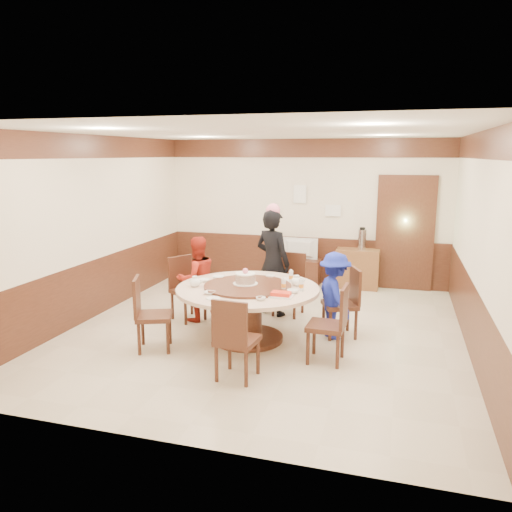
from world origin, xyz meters
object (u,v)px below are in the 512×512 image
(person_standing, at_px, (273,263))
(television, at_px, (299,249))
(banquet_table, at_px, (248,302))
(person_blue, at_px, (335,296))
(shrimp_platter, at_px, (281,295))
(thermos, at_px, (362,240))
(person_red, at_px, (197,279))
(birthday_cake, at_px, (245,278))
(side_cabinet, at_px, (357,269))
(tv_stand, at_px, (298,272))

(person_standing, bearing_deg, television, -67.37)
(banquet_table, distance_m, person_blue, 1.20)
(person_blue, xyz_separation_m, shrimp_platter, (-0.58, -0.75, 0.17))
(person_standing, distance_m, thermos, 2.34)
(person_red, distance_m, thermos, 3.45)
(person_standing, bearing_deg, shrimp_platter, 131.34)
(birthday_cake, relative_size, shrimp_platter, 1.12)
(birthday_cake, xyz_separation_m, side_cabinet, (1.24, 3.14, -0.48))
(person_standing, bearing_deg, side_cabinet, -96.85)
(person_red, relative_size, person_blue, 1.08)
(person_blue, height_order, shrimp_platter, person_blue)
(banquet_table, xyz_separation_m, birthday_cake, (-0.05, 0.04, 0.32))
(banquet_table, distance_m, television, 3.16)
(thermos, bearing_deg, shrimp_platter, -101.59)
(person_blue, height_order, television, person_blue)
(thermos, bearing_deg, tv_stand, -178.56)
(birthday_cake, bearing_deg, banquet_table, -42.56)
(shrimp_platter, distance_m, thermos, 3.60)
(shrimp_platter, bearing_deg, person_blue, 52.08)
(banquet_table, bearing_deg, person_blue, 20.24)
(banquet_table, relative_size, side_cabinet, 2.42)
(banquet_table, bearing_deg, person_red, 149.24)
(person_blue, distance_m, tv_stand, 2.96)
(person_blue, height_order, birthday_cake, person_blue)
(television, xyz_separation_m, thermos, (1.20, 0.03, 0.23))
(person_blue, relative_size, shrimp_platter, 4.03)
(person_red, distance_m, person_blue, 2.12)
(side_cabinet, bearing_deg, birthday_cake, -111.59)
(tv_stand, distance_m, television, 0.46)
(person_blue, distance_m, birthday_cake, 1.25)
(person_red, height_order, thermos, person_red)
(person_blue, relative_size, thermos, 3.18)
(tv_stand, distance_m, side_cabinet, 1.14)
(side_cabinet, bearing_deg, person_blue, -91.56)
(birthday_cake, bearing_deg, thermos, 67.38)
(person_standing, height_order, thermos, person_standing)
(tv_stand, bearing_deg, television, 0.00)
(banquet_table, relative_size, tv_stand, 2.27)
(person_blue, xyz_separation_m, thermos, (0.14, 2.77, 0.34))
(television, bearing_deg, shrimp_platter, 98.97)
(banquet_table, xyz_separation_m, television, (0.06, 3.16, 0.17))
(person_standing, xyz_separation_m, television, (0.02, 1.96, -0.13))
(television, relative_size, side_cabinet, 0.89)
(person_standing, height_order, person_red, person_standing)
(birthday_cake, bearing_deg, person_blue, 17.59)
(birthday_cake, relative_size, tv_stand, 0.40)
(birthday_cake, relative_size, side_cabinet, 0.42)
(banquet_table, height_order, thermos, thermos)
(television, relative_size, thermos, 1.88)
(shrimp_platter, bearing_deg, person_standing, 108.05)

